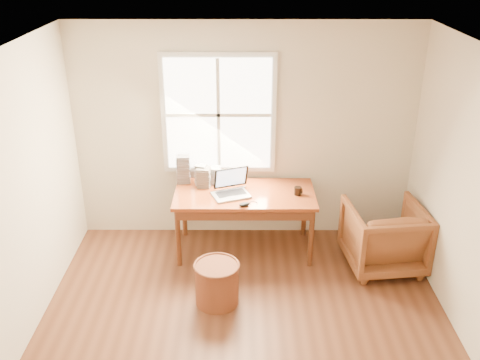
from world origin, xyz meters
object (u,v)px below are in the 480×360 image
at_px(desk, 245,194).
at_px(armchair, 384,236).
at_px(wicker_stool, 217,284).
at_px(laptop, 231,183).
at_px(cd_stack_a, 201,175).
at_px(coffee_mug, 298,191).

height_order(desk, armchair, armchair).
height_order(armchair, wicker_stool, armchair).
relative_size(laptop, cd_stack_a, 1.89).
height_order(desk, coffee_mug, coffee_mug).
bearing_deg(coffee_mug, laptop, 169.48).
relative_size(wicker_stool, coffee_mug, 4.71).
bearing_deg(wicker_stool, coffee_mug, 47.46).
bearing_deg(coffee_mug, cd_stack_a, 152.61).
relative_size(desk, wicker_stool, 3.65).
bearing_deg(desk, cd_stack_a, 155.79).
xyz_separation_m(desk, coffee_mug, (0.60, -0.05, 0.07)).
bearing_deg(coffee_mug, wicker_stool, -145.91).
distance_m(wicker_stool, coffee_mug, 1.43).
height_order(armchair, coffee_mug, coffee_mug).
distance_m(wicker_stool, cd_stack_a, 1.42).
xyz_separation_m(desk, cd_stack_a, (-0.51, 0.23, 0.14)).
xyz_separation_m(desk, laptop, (-0.15, -0.09, 0.19)).
bearing_deg(wicker_stool, desk, 74.39).
bearing_deg(laptop, armchair, -29.20).
height_order(wicker_stool, coffee_mug, coffee_mug).
bearing_deg(cd_stack_a, armchair, -15.28).
xyz_separation_m(laptop, cd_stack_a, (-0.35, 0.31, -0.04)).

